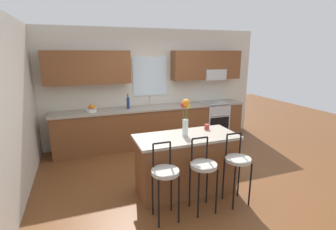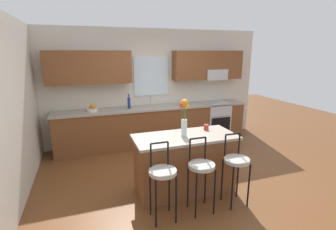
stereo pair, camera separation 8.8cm
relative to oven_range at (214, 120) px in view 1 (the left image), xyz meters
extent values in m
plane|color=brown|center=(-1.60, -1.68, -0.46)|extent=(14.00, 14.00, 0.00)
cube|color=beige|center=(-4.16, -1.38, 0.89)|extent=(0.12, 4.60, 2.70)
cube|color=beige|center=(-1.60, 0.38, 0.89)|extent=(5.60, 0.12, 2.70)
cube|color=brown|center=(-3.01, 0.15, 1.39)|extent=(1.78, 0.34, 0.70)
cube|color=brown|center=(-0.19, 0.15, 1.39)|extent=(1.78, 0.34, 0.70)
cube|color=silver|center=(-1.60, 0.31, 1.14)|extent=(0.84, 0.03, 0.90)
cube|color=#B7BABC|center=(0.00, 0.12, 1.16)|extent=(0.56, 0.36, 0.26)
cube|color=brown|center=(-1.60, 0.02, -0.02)|extent=(4.50, 0.60, 0.88)
cube|color=#9E9384|center=(-1.60, 0.02, 0.44)|extent=(4.56, 0.64, 0.04)
cube|color=#B7BABC|center=(-1.66, 0.02, 0.39)|extent=(0.54, 0.38, 0.11)
cylinder|color=#B7BABC|center=(-1.66, 0.18, 0.57)|extent=(0.02, 0.02, 0.22)
cylinder|color=#B7BABC|center=(-1.66, 0.12, 0.68)|extent=(0.02, 0.12, 0.02)
cube|color=#B7BABC|center=(0.00, 0.00, 0.00)|extent=(0.60, 0.60, 0.92)
cube|color=black|center=(0.00, -0.29, -0.06)|extent=(0.52, 0.02, 0.40)
cylinder|color=#B7BABC|center=(0.00, -0.33, 0.20)|extent=(0.50, 0.02, 0.02)
cube|color=brown|center=(-1.74, -2.15, -0.02)|extent=(1.50, 0.64, 0.88)
cube|color=#9E9384|center=(-1.74, -2.15, 0.44)|extent=(1.58, 0.72, 0.04)
cylinder|color=black|center=(-2.42, -2.86, -0.13)|extent=(0.02, 0.02, 0.66)
cylinder|color=black|center=(-2.15, -2.86, -0.13)|extent=(0.02, 0.02, 0.66)
cylinder|color=black|center=(-2.42, -2.59, -0.13)|extent=(0.02, 0.02, 0.66)
cylinder|color=black|center=(-2.15, -2.59, -0.13)|extent=(0.02, 0.02, 0.66)
cylinder|color=#B2ADA3|center=(-2.29, -2.73, 0.23)|extent=(0.36, 0.36, 0.05)
cylinder|color=black|center=(-2.40, -2.59, 0.41)|extent=(0.02, 0.02, 0.32)
cylinder|color=black|center=(-2.17, -2.59, 0.41)|extent=(0.02, 0.02, 0.32)
cylinder|color=black|center=(-2.29, -2.59, 0.57)|extent=(0.23, 0.02, 0.02)
cylinder|color=black|center=(-1.87, -2.86, -0.13)|extent=(0.02, 0.02, 0.66)
cylinder|color=black|center=(-1.60, -2.86, -0.13)|extent=(0.02, 0.02, 0.66)
cylinder|color=black|center=(-1.87, -2.59, -0.13)|extent=(0.02, 0.02, 0.66)
cylinder|color=black|center=(-1.60, -2.59, -0.13)|extent=(0.02, 0.02, 0.66)
cylinder|color=#B2ADA3|center=(-1.74, -2.73, 0.23)|extent=(0.36, 0.36, 0.05)
cylinder|color=black|center=(-1.85, -2.59, 0.41)|extent=(0.02, 0.02, 0.32)
cylinder|color=black|center=(-1.62, -2.59, 0.41)|extent=(0.02, 0.02, 0.32)
cylinder|color=black|center=(-1.74, -2.59, 0.57)|extent=(0.23, 0.02, 0.02)
cylinder|color=black|center=(-1.32, -2.86, -0.13)|extent=(0.02, 0.02, 0.66)
cylinder|color=black|center=(-1.05, -2.86, -0.13)|extent=(0.02, 0.02, 0.66)
cylinder|color=black|center=(-1.32, -2.59, -0.13)|extent=(0.02, 0.02, 0.66)
cylinder|color=black|center=(-1.05, -2.59, -0.13)|extent=(0.02, 0.02, 0.66)
cylinder|color=#B2ADA3|center=(-1.19, -2.73, 0.23)|extent=(0.36, 0.36, 0.05)
cylinder|color=black|center=(-1.30, -2.59, 0.41)|extent=(0.02, 0.02, 0.32)
cylinder|color=black|center=(-1.07, -2.59, 0.41)|extent=(0.02, 0.02, 0.32)
cylinder|color=black|center=(-1.19, -2.59, 0.57)|extent=(0.23, 0.02, 0.02)
cylinder|color=silver|center=(-1.76, -2.15, 0.59)|extent=(0.09, 0.09, 0.26)
cylinder|color=#3D722D|center=(-1.73, -2.14, 0.73)|extent=(0.01, 0.01, 0.39)
sphere|color=yellow|center=(-1.73, -2.14, 0.93)|extent=(0.08, 0.08, 0.08)
cylinder|color=#3D722D|center=(-1.78, -2.12, 0.74)|extent=(0.01, 0.01, 0.41)
sphere|color=red|center=(-1.78, -2.12, 0.94)|extent=(0.09, 0.09, 0.09)
cylinder|color=#3D722D|center=(-1.77, -2.19, 0.76)|extent=(0.01, 0.01, 0.45)
sphere|color=orange|center=(-1.77, -2.19, 0.99)|extent=(0.11, 0.11, 0.11)
cylinder|color=#A52D28|center=(-1.29, -1.98, 0.51)|extent=(0.08, 0.08, 0.09)
cylinder|color=silver|center=(-3.01, 0.02, 0.49)|extent=(0.24, 0.24, 0.06)
sphere|color=orange|center=(-2.95, 0.02, 0.56)|extent=(0.08, 0.08, 0.08)
sphere|color=orange|center=(-3.03, 0.07, 0.56)|extent=(0.07, 0.07, 0.07)
sphere|color=orange|center=(-3.01, 0.02, 0.59)|extent=(0.08, 0.08, 0.08)
cylinder|color=navy|center=(-2.20, 0.02, 0.59)|extent=(0.06, 0.06, 0.26)
cylinder|color=navy|center=(-2.20, 0.02, 0.75)|extent=(0.03, 0.03, 0.07)
cylinder|color=black|center=(-2.20, 0.02, 0.79)|extent=(0.03, 0.03, 0.02)
camera|label=1|loc=(-3.25, -5.49, 1.71)|focal=26.86mm
camera|label=2|loc=(-3.17, -5.52, 1.71)|focal=26.86mm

